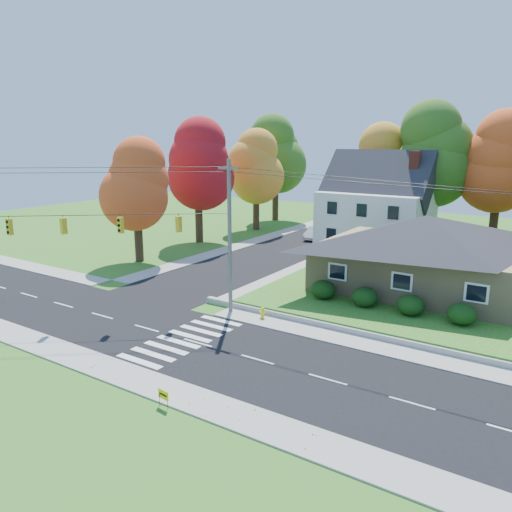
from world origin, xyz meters
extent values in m
plane|color=#3D7923|center=(0.00, 0.00, 0.00)|extent=(120.00, 120.00, 0.00)
cube|color=black|center=(0.00, 0.00, 0.01)|extent=(90.00, 8.00, 0.02)
cube|color=black|center=(-8.00, 26.00, 0.01)|extent=(8.00, 44.00, 0.02)
cube|color=#9C9A90|center=(0.00, 5.00, 0.04)|extent=(90.00, 2.00, 0.08)
cube|color=#9C9A90|center=(0.00, -5.00, 0.04)|extent=(90.00, 2.00, 0.08)
cube|color=#3D7923|center=(13.00, 21.00, 0.25)|extent=(30.00, 30.00, 0.50)
cube|color=tan|center=(8.00, 16.00, 2.10)|extent=(14.00, 10.00, 3.20)
pyramid|color=#26262B|center=(8.00, 16.00, 4.80)|extent=(14.60, 10.60, 2.20)
cube|color=silver|center=(0.00, 28.00, 3.30)|extent=(10.00, 8.00, 5.60)
pyramid|color=#26262B|center=(0.00, 28.00, 7.30)|extent=(10.40, 8.40, 2.40)
cube|color=brown|center=(3.50, 28.00, 5.30)|extent=(0.90, 0.90, 9.60)
ellipsoid|color=#163A10|center=(3.00, 9.80, 1.14)|extent=(1.70, 1.70, 1.27)
ellipsoid|color=#163A10|center=(6.00, 9.80, 1.14)|extent=(1.70, 1.70, 1.27)
ellipsoid|color=#163A10|center=(9.00, 9.80, 1.14)|extent=(1.70, 1.70, 1.27)
ellipsoid|color=#163A10|center=(12.00, 9.80, 1.14)|extent=(1.70, 1.70, 1.27)
cylinder|color=#666059|center=(-1.50, 5.20, 5.00)|extent=(0.26, 0.26, 10.00)
cube|color=#666059|center=(-1.50, 5.20, 9.40)|extent=(1.60, 0.12, 0.12)
cube|color=gold|center=(-12.00, -3.20, 5.95)|extent=(0.34, 0.26, 1.00)
cube|color=gold|center=(-9.50, -1.20, 5.95)|extent=(0.26, 0.34, 1.00)
cube|color=gold|center=(-6.80, 0.95, 5.95)|extent=(0.34, 0.26, 1.00)
cube|color=gold|center=(-4.00, 3.20, 5.95)|extent=(0.26, 0.34, 1.00)
cylinder|color=black|center=(-8.00, 0.00, 6.60)|extent=(13.02, 10.43, 0.04)
cylinder|color=#3F2A19|center=(-2.00, 34.00, 3.20)|extent=(0.80, 0.80, 5.40)
sphere|color=orange|center=(-2.00, 34.00, 7.10)|extent=(6.72, 6.72, 6.72)
sphere|color=orange|center=(-2.00, 34.00, 8.78)|extent=(5.91, 5.91, 5.91)
sphere|color=orange|center=(-2.00, 34.00, 10.46)|extent=(5.11, 5.11, 5.11)
cylinder|color=#3F2A19|center=(4.00, 33.00, 3.65)|extent=(0.86, 0.86, 6.30)
sphere|color=#3A6A1D|center=(4.00, 33.00, 8.20)|extent=(7.84, 7.84, 7.84)
sphere|color=#3A6A1D|center=(4.00, 33.00, 10.16)|extent=(6.90, 6.90, 6.90)
sphere|color=#3A6A1D|center=(4.00, 33.00, 12.12)|extent=(5.96, 5.96, 5.96)
cylinder|color=#3F2A19|center=(10.00, 34.00, 3.43)|extent=(0.83, 0.83, 5.85)
sphere|color=#E04E1F|center=(10.00, 34.00, 7.65)|extent=(7.28, 7.28, 7.28)
sphere|color=#E04E1F|center=(10.00, 34.00, 9.47)|extent=(6.41, 6.41, 6.41)
sphere|color=#E04E1F|center=(10.00, 34.00, 11.29)|extent=(5.53, 5.53, 5.53)
cylinder|color=#3F2A19|center=(-17.00, 12.00, 2.48)|extent=(0.77, 0.77, 4.95)
sphere|color=#E04E1F|center=(-17.00, 12.00, 6.05)|extent=(6.16, 6.16, 6.16)
sphere|color=#E04E1F|center=(-17.00, 12.00, 7.59)|extent=(5.42, 5.42, 5.42)
sphere|color=#E04E1F|center=(-17.00, 12.00, 9.13)|extent=(4.68, 4.68, 4.68)
cylinder|color=#3F2A19|center=(-18.00, 22.00, 2.93)|extent=(0.83, 0.83, 5.85)
sphere|color=#B0161A|center=(-18.00, 22.00, 7.15)|extent=(7.28, 7.28, 7.28)
sphere|color=#B0161A|center=(-18.00, 22.00, 8.97)|extent=(6.41, 6.41, 6.41)
sphere|color=#B0161A|center=(-18.00, 22.00, 10.79)|extent=(5.53, 5.53, 5.53)
cylinder|color=#3F2A19|center=(-17.00, 32.00, 2.70)|extent=(0.80, 0.80, 5.40)
sphere|color=orange|center=(-17.00, 32.00, 6.60)|extent=(6.72, 6.72, 6.72)
sphere|color=orange|center=(-17.00, 32.00, 8.28)|extent=(5.91, 5.91, 5.91)
sphere|color=orange|center=(-17.00, 32.00, 9.96)|extent=(5.11, 5.11, 5.11)
cylinder|color=#3F2A19|center=(-19.00, 40.00, 3.15)|extent=(0.86, 0.86, 6.30)
sphere|color=#3A6A1D|center=(-19.00, 40.00, 7.70)|extent=(7.84, 7.84, 7.84)
sphere|color=#3A6A1D|center=(-19.00, 40.00, 9.66)|extent=(6.90, 6.90, 6.90)
sphere|color=#3A6A1D|center=(-19.00, 40.00, 11.62)|extent=(5.96, 5.96, 5.96)
imported|color=silver|center=(-7.97, 30.49, 0.73)|extent=(2.04, 4.45, 1.41)
cylinder|color=yellow|center=(0.96, 5.26, 0.05)|extent=(0.35, 0.35, 0.10)
cylinder|color=yellow|center=(0.96, 5.26, 0.34)|extent=(0.23, 0.23, 0.53)
sphere|color=yellow|center=(0.96, 5.26, 0.65)|extent=(0.25, 0.25, 0.25)
cylinder|color=yellow|center=(0.96, 5.26, 0.43)|extent=(0.44, 0.13, 0.12)
cylinder|color=black|center=(2.96, -6.11, 0.26)|extent=(0.02, 0.02, 0.53)
cylinder|color=black|center=(3.42, -6.11, 0.26)|extent=(0.02, 0.02, 0.53)
cube|color=#FFEF00|center=(3.19, -6.11, 0.58)|extent=(0.63, 0.11, 0.42)
camera|label=1|loc=(17.06, -20.09, 11.19)|focal=35.00mm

